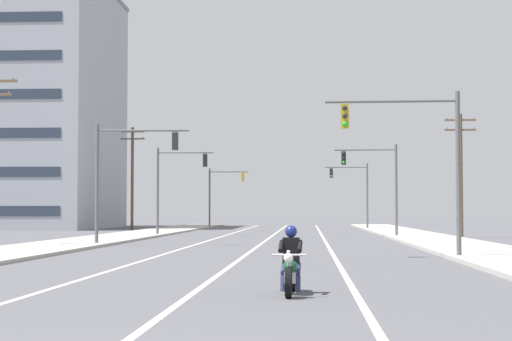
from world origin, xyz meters
name	(u,v)px	position (x,y,z in m)	size (l,w,h in m)	color
lane_stripe_center	(268,239)	(-0.07, 45.00, 0.00)	(0.16, 100.00, 0.01)	beige
lane_stripe_left	(214,239)	(-3.43, 45.00, 0.00)	(0.16, 100.00, 0.01)	beige
lane_stripe_right	(324,239)	(3.42, 45.00, 0.00)	(0.16, 100.00, 0.01)	beige
sidewalk_kerb_right	(440,241)	(9.75, 40.00, 0.07)	(4.40, 110.00, 0.14)	#ADA89E
sidewalk_kerb_left	(94,240)	(-9.75, 40.00, 0.07)	(4.40, 110.00, 0.14)	#ADA89E
motorcycle_with_rider	(291,267)	(2.04, 9.50, 0.59)	(0.70, 2.19, 1.46)	black
traffic_signal_near_right	(419,148)	(6.54, 23.41, 4.10)	(4.99, 0.37, 6.20)	#56565B
traffic_signal_near_left	(124,165)	(-6.94, 34.64, 4.09)	(4.78, 0.43, 6.20)	#56565B
traffic_signal_mid_right	(379,176)	(7.15, 49.38, 4.05)	(4.18, 0.41, 6.20)	#56565B
traffic_signal_mid_left	(173,178)	(-7.00, 51.60, 4.04)	(4.03, 0.38, 6.20)	#56565B
traffic_signal_far_right	(355,186)	(6.90, 72.99, 4.05)	(4.05, 0.39, 6.20)	#56565B
traffic_signal_far_left	(221,189)	(-6.69, 81.91, 4.05)	(4.20, 0.55, 6.20)	#56565B
utility_pole_right_far	(461,170)	(12.45, 48.55, 4.40)	(2.07, 0.26, 8.12)	brown
utility_pole_left_far	(132,175)	(-13.53, 69.27, 5.05)	(2.23, 0.26, 9.37)	#4C3828
apartment_building_far_left_block	(12,106)	(-27.41, 76.91, 12.33)	(19.41, 21.20, 24.65)	#999EA8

